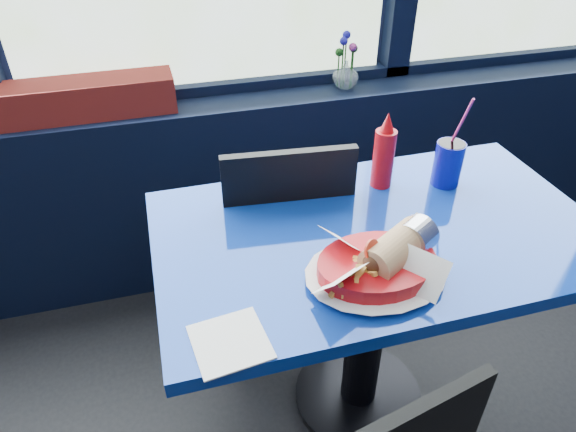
# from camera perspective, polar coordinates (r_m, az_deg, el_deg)

# --- Properties ---
(window_sill) EXTENTS (5.00, 0.26, 0.80)m
(window_sill) POSITION_cam_1_polar(r_m,az_deg,el_deg) (2.22, -7.16, 3.17)
(window_sill) COLOR black
(window_sill) RESTS_ON ground
(near_table) EXTENTS (1.20, 0.70, 0.75)m
(near_table) POSITION_cam_1_polar(r_m,az_deg,el_deg) (1.52, 9.38, -6.87)
(near_table) COLOR black
(near_table) RESTS_ON ground
(chair_near_back) EXTENTS (0.45, 0.45, 0.91)m
(chair_near_back) POSITION_cam_1_polar(r_m,az_deg,el_deg) (1.73, -1.24, -2.40)
(chair_near_back) COLOR black
(chair_near_back) RESTS_ON ground
(planter_box) EXTENTS (0.64, 0.17, 0.13)m
(planter_box) POSITION_cam_1_polar(r_m,az_deg,el_deg) (2.01, -21.82, 12.05)
(planter_box) COLOR maroon
(planter_box) RESTS_ON window_sill
(flower_vase) EXTENTS (0.12, 0.12, 0.22)m
(flower_vase) POSITION_cam_1_polar(r_m,az_deg,el_deg) (2.13, 6.44, 15.71)
(flower_vase) COLOR silver
(flower_vase) RESTS_ON window_sill
(food_basket) EXTENTS (0.33, 0.32, 0.11)m
(food_basket) POSITION_cam_1_polar(r_m,az_deg,el_deg) (1.23, 10.10, -5.22)
(food_basket) COLOR #B40C11
(food_basket) RESTS_ON near_table
(ketchup_bottle) EXTENTS (0.06, 0.06, 0.24)m
(ketchup_bottle) POSITION_cam_1_polar(r_m,az_deg,el_deg) (1.54, 10.60, 6.75)
(ketchup_bottle) COLOR #B40C11
(ketchup_bottle) RESTS_ON near_table
(soda_cup) EXTENTS (0.09, 0.09, 0.29)m
(soda_cup) POSITION_cam_1_polar(r_m,az_deg,el_deg) (1.61, 17.36, 5.68)
(soda_cup) COLOR #0D1094
(soda_cup) RESTS_ON near_table
(napkin) EXTENTS (0.17, 0.17, 0.00)m
(napkin) POSITION_cam_1_polar(r_m,az_deg,el_deg) (1.10, -6.45, -13.73)
(napkin) COLOR white
(napkin) RESTS_ON near_table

